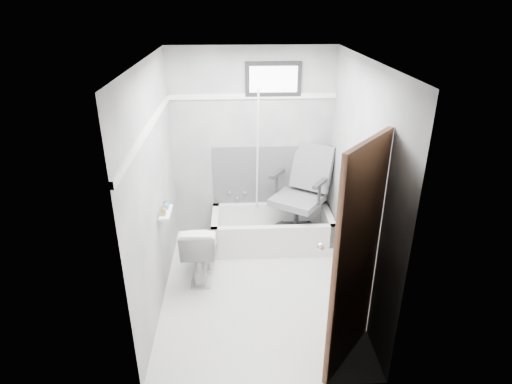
{
  "coord_description": "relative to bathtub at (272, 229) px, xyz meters",
  "views": [
    {
      "loc": [
        -0.21,
        -3.79,
        2.9
      ],
      "look_at": [
        0.0,
        0.35,
        1.0
      ],
      "focal_mm": 30.0,
      "sensor_mm": 36.0,
      "label": 1
    }
  ],
  "objects": [
    {
      "name": "wall_left",
      "position": [
        -1.23,
        -0.93,
        0.99
      ],
      "size": [
        0.02,
        2.6,
        2.4
      ],
      "primitive_type": "cube",
      "color": "slate",
      "rests_on": "floor"
    },
    {
      "name": "floor",
      "position": [
        -0.23,
        -0.93,
        -0.21
      ],
      "size": [
        2.6,
        2.6,
        0.0
      ],
      "primitive_type": "plane",
      "color": "silver",
      "rests_on": "ground"
    },
    {
      "name": "trim_left",
      "position": [
        -1.22,
        -0.93,
        1.61
      ],
      "size": [
        0.02,
        2.6,
        0.06
      ],
      "primitive_type": "cube",
      "color": "white",
      "rests_on": "wall_left"
    },
    {
      "name": "wall_front",
      "position": [
        -0.23,
        -2.23,
        0.99
      ],
      "size": [
        2.0,
        0.02,
        2.4
      ],
      "primitive_type": "cube",
      "color": "slate",
      "rests_on": "floor"
    },
    {
      "name": "backerboard",
      "position": [
        0.02,
        0.36,
        0.59
      ],
      "size": [
        1.5,
        0.02,
        0.78
      ],
      "primitive_type": "cube",
      "color": "#4C4C4F",
      "rests_on": "wall_back"
    },
    {
      "name": "door",
      "position": [
        0.75,
        -2.21,
        0.79
      ],
      "size": [
        0.78,
        0.78,
        2.0
      ],
      "primitive_type": null,
      "color": "brown",
      "rests_on": "floor"
    },
    {
      "name": "pole",
      "position": [
        -0.18,
        0.13,
        0.84
      ],
      "size": [
        0.02,
        0.45,
        1.91
      ],
      "primitive_type": "cylinder",
      "rotation": [
        0.22,
        0.0,
        0.0
      ],
      "color": "silver",
      "rests_on": "bathtub"
    },
    {
      "name": "toilet",
      "position": [
        -0.85,
        -0.63,
        0.13
      ],
      "size": [
        0.41,
        0.71,
        0.68
      ],
      "primitive_type": "imported",
      "rotation": [
        0.0,
        0.0,
        3.11
      ],
      "color": "white",
      "rests_on": "floor"
    },
    {
      "name": "office_chair",
      "position": [
        0.31,
        0.02,
        0.48
      ],
      "size": [
        0.92,
        0.92,
        1.14
      ],
      "primitive_type": null,
      "rotation": [
        0.0,
        0.0,
        -0.6
      ],
      "color": "slate",
      "rests_on": "bathtub"
    },
    {
      "name": "shelf",
      "position": [
        -1.16,
        -0.82,
        0.69
      ],
      "size": [
        0.1,
        0.32,
        0.02
      ],
      "primitive_type": "cube",
      "color": "white",
      "rests_on": "wall_left"
    },
    {
      "name": "soap_bottle_b",
      "position": [
        -1.17,
        -0.76,
        0.75
      ],
      "size": [
        0.11,
        0.11,
        0.1
      ],
      "primitive_type": "imported",
      "rotation": [
        0.0,
        0.0,
        0.75
      ],
      "color": "slate",
      "rests_on": "shelf"
    },
    {
      "name": "bathtub",
      "position": [
        0.0,
        0.0,
        0.0
      ],
      "size": [
        1.5,
        0.7,
        0.42
      ],
      "primitive_type": null,
      "color": "silver",
      "rests_on": "floor"
    },
    {
      "name": "window",
      "position": [
        0.02,
        0.36,
        1.81
      ],
      "size": [
        0.66,
        0.04,
        0.4
      ],
      "primitive_type": null,
      "color": "black",
      "rests_on": "wall_back"
    },
    {
      "name": "ceiling",
      "position": [
        -0.23,
        -0.93,
        2.19
      ],
      "size": [
        2.6,
        2.6,
        0.0
      ],
      "primitive_type": "plane",
      "rotation": [
        3.14,
        0.0,
        0.0
      ],
      "color": "silver",
      "rests_on": "floor"
    },
    {
      "name": "wall_back",
      "position": [
        -0.23,
        0.37,
        0.99
      ],
      "size": [
        2.0,
        0.02,
        2.4
      ],
      "primitive_type": "cube",
      "color": "slate",
      "rests_on": "floor"
    },
    {
      "name": "soap_bottle_a",
      "position": [
        -1.17,
        -0.9,
        0.76
      ],
      "size": [
        0.05,
        0.05,
        0.11
      ],
      "primitive_type": "imported",
      "rotation": [
        0.0,
        0.0,
        -0.0
      ],
      "color": "#9B824D",
      "rests_on": "shelf"
    },
    {
      "name": "wall_right",
      "position": [
        0.77,
        -0.93,
        0.99
      ],
      "size": [
        0.02,
        2.6,
        2.4
      ],
      "primitive_type": "cube",
      "color": "slate",
      "rests_on": "floor"
    },
    {
      "name": "trim_back",
      "position": [
        -0.23,
        0.36,
        1.61
      ],
      "size": [
        2.0,
        0.02,
        0.06
      ],
      "primitive_type": "cube",
      "color": "white",
      "rests_on": "wall_back"
    },
    {
      "name": "faucet",
      "position": [
        -0.43,
        0.34,
        0.34
      ],
      "size": [
        0.26,
        0.1,
        0.16
      ],
      "primitive_type": null,
      "color": "silver",
      "rests_on": "wall_back"
    }
  ]
}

